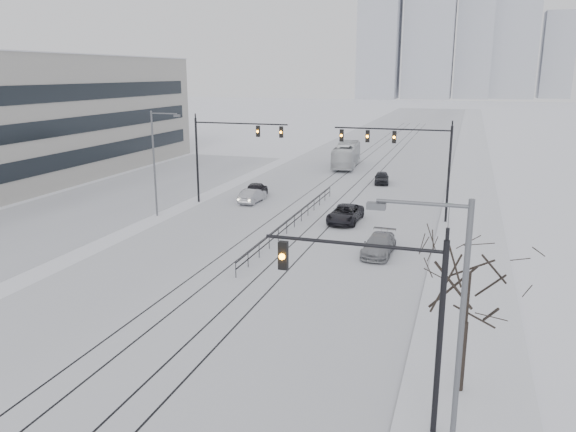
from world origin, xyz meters
The scene contains 20 objects.
road centered at (0.00, 60.00, 0.01)m, with size 22.00×260.00×0.02m, color silver.
sidewalk_east centered at (13.50, 60.00, 0.08)m, with size 5.00×260.00×0.16m, color silver.
curb centered at (11.05, 60.00, 0.06)m, with size 0.10×260.00×0.12m, color gray.
parking_strip centered at (-20.00, 35.00, 0.01)m, with size 14.00×60.00×0.03m, color silver.
tram_rails centered at (0.00, 40.00, 0.02)m, with size 5.30×180.00×0.01m.
skyline centered at (5.02, 273.63, 30.65)m, with size 96.00×48.00×72.00m.
traffic_mast_near centered at (10.79, 6.00, 4.56)m, with size 6.10×0.37×7.00m.
traffic_mast_ne centered at (8.15, 34.99, 5.76)m, with size 9.60×0.37×8.00m.
traffic_mast_nw centered at (-8.52, 36.00, 5.57)m, with size 9.10×0.37×8.00m.
street_light_east centered at (12.70, 3.00, 5.21)m, with size 2.73×0.25×9.00m.
street_light_west centered at (-12.20, 30.00, 5.21)m, with size 2.73×0.25×9.00m.
bare_tree centered at (13.20, 9.00, 4.49)m, with size 4.40×4.40×6.10m.
median_fence centered at (0.00, 30.00, 0.53)m, with size 0.06×24.00×1.00m.
street_sign centered at (11.80, 32.00, 1.61)m, with size 0.70×0.06×2.40m.
sedan_sb_inner centered at (-6.97, 39.65, 0.77)m, with size 1.81×4.49×1.53m, color black.
sedan_sb_outer centered at (-6.46, 37.26, 0.67)m, with size 1.42×4.06×1.34m, color #9B9DA3.
sedan_nb_front centered at (3.54, 32.85, 0.70)m, with size 2.33×5.05×1.40m, color black.
sedan_nb_right centered at (7.53, 25.17, 0.67)m, with size 1.89×4.64×1.35m, color gray.
sedan_nb_far centered at (3.89, 50.51, 0.66)m, with size 1.55×3.85×1.31m, color black.
box_truck centered at (-2.34, 60.74, 1.54)m, with size 2.59×11.06×3.08m, color silver.
Camera 1 is at (12.80, -11.50, 12.09)m, focal length 35.00 mm.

